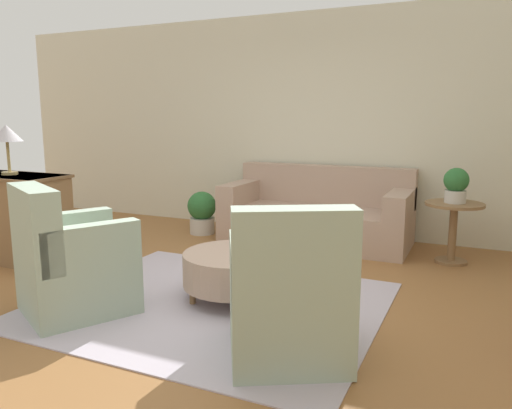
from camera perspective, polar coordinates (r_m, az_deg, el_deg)
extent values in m
plane|color=#996638|center=(4.16, -5.13, -11.30)|extent=(16.00, 16.00, 0.00)
cube|color=beige|center=(6.52, 7.40, 9.02)|extent=(9.63, 0.12, 2.80)
cube|color=#BCB2C1|center=(4.16, -5.14, -11.24)|extent=(2.68, 2.28, 0.01)
cube|color=tan|center=(6.05, 6.78, -2.39)|extent=(2.21, 0.96, 0.42)
cube|color=tan|center=(6.33, 7.92, 2.29)|extent=(2.21, 0.20, 0.48)
cube|color=tan|center=(6.33, -1.71, 1.40)|extent=(0.24, 0.92, 0.26)
cube|color=tan|center=(5.75, 16.15, 0.11)|extent=(0.24, 0.92, 0.26)
cube|color=olive|center=(5.68, 5.35, -5.09)|extent=(1.99, 0.05, 0.06)
cube|color=#9EB29E|center=(4.18, -19.63, -8.68)|extent=(0.99, 1.01, 0.41)
cube|color=#9EB29E|center=(3.98, -23.94, -2.39)|extent=(0.72, 0.52, 0.60)
cube|color=#9EB29E|center=(3.82, -18.36, -4.61)|extent=(0.47, 0.70, 0.33)
cube|color=#9EB29E|center=(4.35, -20.80, -2.98)|extent=(0.47, 0.70, 0.33)
cube|color=olive|center=(4.34, -14.98, -10.13)|extent=(0.59, 0.35, 0.06)
cube|color=#9EB29E|center=(3.27, 3.57, -13.40)|extent=(0.99, 1.01, 0.41)
cube|color=#9EB29E|center=(2.84, 4.43, -6.35)|extent=(0.72, 0.52, 0.60)
cube|color=#9EB29E|center=(3.21, 8.72, -6.96)|extent=(0.47, 0.70, 0.33)
cube|color=#9EB29E|center=(3.14, -1.64, -7.25)|extent=(0.47, 0.70, 0.33)
cube|color=olive|center=(3.66, 2.80, -13.69)|extent=(0.59, 0.35, 0.06)
cylinder|color=tan|center=(4.18, -2.31, -7.31)|extent=(0.88, 0.88, 0.27)
cylinder|color=olive|center=(4.15, -7.27, -10.37)|extent=(0.05, 0.05, 0.12)
cylinder|color=olive|center=(3.91, -0.55, -11.58)|extent=(0.05, 0.05, 0.12)
cylinder|color=olive|center=(4.58, -3.76, -8.32)|extent=(0.05, 0.05, 0.12)
cylinder|color=olive|center=(4.36, 2.43, -9.24)|extent=(0.05, 0.05, 0.12)
cylinder|color=olive|center=(5.50, 21.75, 0.03)|extent=(0.59, 0.59, 0.03)
cylinder|color=olive|center=(5.56, 21.54, -3.20)|extent=(0.08, 0.08, 0.61)
cylinder|color=olive|center=(5.63, 21.35, -6.05)|extent=(0.32, 0.32, 0.03)
cube|color=olive|center=(5.86, -25.95, -1.34)|extent=(1.16, 0.54, 0.91)
cube|color=brown|center=(5.79, -26.29, 2.93)|extent=(1.20, 0.58, 0.03)
cylinder|color=beige|center=(5.49, 21.80, 0.85)|extent=(0.21, 0.21, 0.13)
sphere|color=#2D6B33|center=(5.47, 21.92, 2.61)|extent=(0.25, 0.25, 0.25)
cylinder|color=beige|center=(6.54, -6.17, -2.41)|extent=(0.32, 0.32, 0.21)
sphere|color=#2D6B33|center=(6.49, -6.21, -0.16)|extent=(0.37, 0.37, 0.37)
cylinder|color=tan|center=(5.79, -26.31, 3.23)|extent=(0.16, 0.16, 0.03)
cylinder|color=tan|center=(5.77, -26.45, 4.92)|extent=(0.03, 0.03, 0.31)
cone|color=silver|center=(5.76, -26.64, 7.32)|extent=(0.31, 0.31, 0.17)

